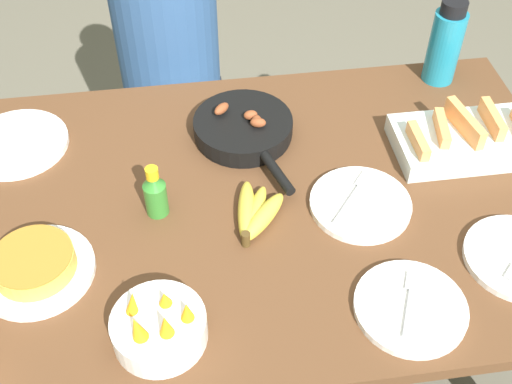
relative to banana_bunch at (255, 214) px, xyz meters
The scene contains 13 objects.
ground_plane 0.75m from the banana_bunch, 78.75° to the left, with size 14.00×14.00×0.00m, color #666051.
dining_table 0.13m from the banana_bunch, 78.75° to the left, with size 1.51×0.95×0.73m.
banana_bunch is the anchor object (origin of this frame).
melon_tray 0.57m from the banana_bunch, 16.51° to the left, with size 0.34×0.20×0.10m.
skillet 0.28m from the banana_bunch, 87.72° to the left, with size 0.25×0.38×0.08m.
frittata_plate_center 0.48m from the banana_bunch, 170.00° to the right, with size 0.24×0.24×0.06m.
empty_plate_near_front 0.39m from the banana_bunch, 45.73° to the right, with size 0.23×0.23×0.02m.
empty_plate_far_left 0.25m from the banana_bunch, ahead, with size 0.23×0.23×0.02m.
empty_plate_far_right 0.65m from the banana_bunch, 149.44° to the left, with size 0.25×0.25×0.02m.
fruit_bowl_citrus 0.35m from the banana_bunch, 129.05° to the right, with size 0.18×0.18×0.11m.
water_bottle 0.75m from the banana_bunch, 37.89° to the left, with size 0.09×0.09×0.24m.
hot_sauce_bottle 0.22m from the banana_bunch, 166.29° to the left, with size 0.05×0.05×0.13m.
person_figure 0.83m from the banana_bunch, 101.78° to the left, with size 0.35×0.35×1.19m.
Camera 1 is at (-0.14, -1.00, 1.82)m, focal length 45.00 mm.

